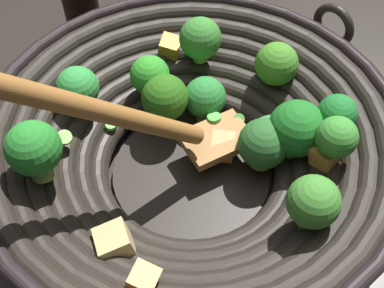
% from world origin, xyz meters
% --- Properties ---
extents(ground_plane, '(4.00, 4.00, 0.00)m').
position_xyz_m(ground_plane, '(0.00, 0.00, 0.00)').
color(ground_plane, '#28231E').
extents(wok, '(0.45, 0.42, 0.27)m').
position_xyz_m(wok, '(-0.00, -0.00, 0.06)').
color(wok, black).
rests_on(wok, ground).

